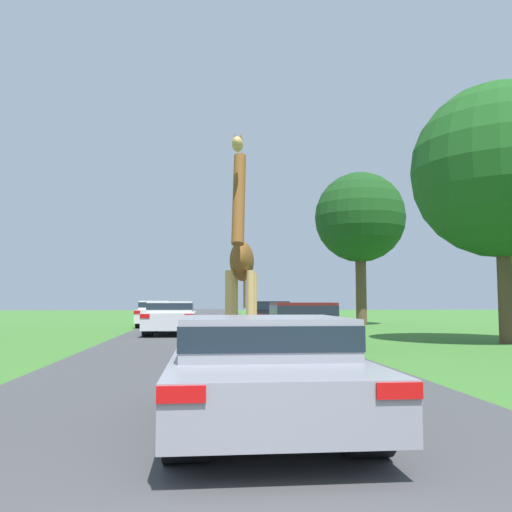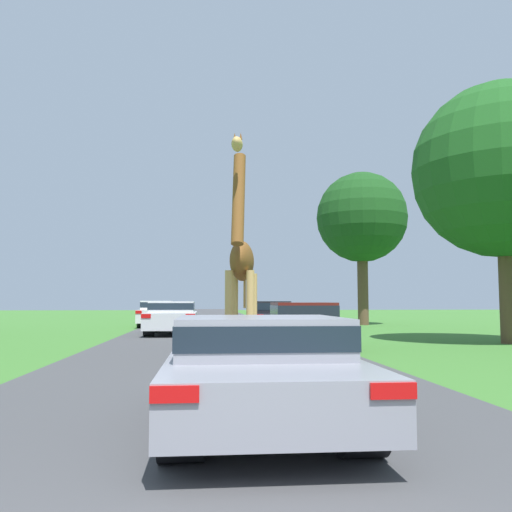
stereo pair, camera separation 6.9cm
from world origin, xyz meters
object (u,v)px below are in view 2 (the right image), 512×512
at_px(car_queue_left, 271,314).
at_px(tree_right_cluster, 362,218).
at_px(car_lead_maroon, 259,366).
at_px(car_far_ahead, 172,317).
at_px(car_verge_right, 303,324).
at_px(tree_left_edge, 502,170).
at_px(car_queue_right, 157,313).
at_px(giraffe_near_road, 242,263).

bearing_deg(car_queue_left, tree_right_cluster, 40.00).
bearing_deg(car_lead_maroon, car_far_ahead, 96.78).
bearing_deg(car_queue_left, car_lead_maroon, -97.20).
bearing_deg(car_verge_right, car_far_ahead, 122.42).
height_order(car_queue_left, car_verge_right, car_queue_left).
bearing_deg(car_lead_maroon, car_queue_left, 82.80).
bearing_deg(car_verge_right, tree_left_edge, 6.48).
xyz_separation_m(car_queue_left, tree_left_edge, (6.66, -8.70, 4.93)).
bearing_deg(tree_left_edge, car_queue_left, 127.42).
relative_size(car_lead_maroon, car_queue_right, 0.98).
xyz_separation_m(tree_left_edge, tree_right_cluster, (-0.74, 13.67, 0.50)).
xyz_separation_m(car_verge_right, tree_right_cluster, (6.09, 14.45, 5.47)).
bearing_deg(car_queue_right, car_verge_right, -67.74).
distance_m(car_verge_right, tree_right_cluster, 16.60).
bearing_deg(tree_right_cluster, tree_left_edge, -86.91).
distance_m(giraffe_near_road, tree_right_cluster, 19.82).
height_order(giraffe_near_road, tree_right_cluster, tree_right_cluster).
bearing_deg(tree_right_cluster, car_lead_maroon, -108.95).
height_order(car_lead_maroon, car_far_ahead, car_far_ahead).
relative_size(giraffe_near_road, car_verge_right, 1.23).
bearing_deg(car_queue_right, tree_left_edge, -45.75).
relative_size(car_lead_maroon, tree_left_edge, 0.48).
relative_size(giraffe_near_road, tree_right_cluster, 0.57).
height_order(car_lead_maroon, car_verge_right, car_verge_right).
xyz_separation_m(car_lead_maroon, car_queue_left, (2.46, 19.43, 0.08)).
height_order(giraffe_near_road, car_queue_left, giraffe_near_road).
distance_m(car_queue_right, tree_left_edge, 18.33).
relative_size(car_verge_right, tree_right_cluster, 0.46).
bearing_deg(car_verge_right, giraffe_near_road, -122.57).
xyz_separation_m(giraffe_near_road, car_far_ahead, (-2.23, 9.93, -1.53)).
relative_size(giraffe_near_road, car_queue_left, 1.11).
relative_size(car_queue_right, tree_right_cluster, 0.47).
distance_m(car_queue_left, car_far_ahead, 5.22).
bearing_deg(giraffe_near_road, tree_left_edge, -148.10).
distance_m(car_queue_right, car_far_ahead, 6.80).
distance_m(car_queue_right, car_verge_right, 14.50).
height_order(car_verge_right, tree_left_edge, tree_left_edge).
relative_size(giraffe_near_road, car_queue_right, 1.20).
xyz_separation_m(car_queue_right, tree_left_edge, (12.32, -12.64, 4.93)).
distance_m(giraffe_near_road, car_verge_right, 4.10).
height_order(giraffe_near_road, car_far_ahead, giraffe_near_road).
bearing_deg(car_lead_maroon, giraffe_near_road, 87.92).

